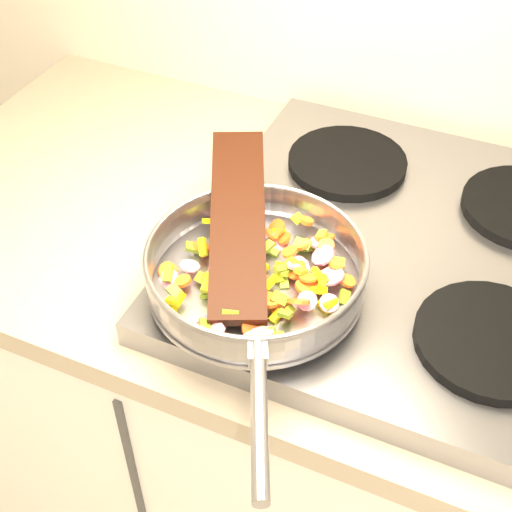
% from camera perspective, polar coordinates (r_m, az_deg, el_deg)
% --- Properties ---
extents(cooktop, '(0.60, 0.60, 0.04)m').
position_cam_1_polar(cooktop, '(1.05, 11.98, 0.18)').
color(cooktop, '#939399').
rests_on(cooktop, counter_top).
extents(grate_fl, '(0.19, 0.19, 0.02)m').
position_cam_1_polar(grate_fl, '(0.96, 1.97, -1.51)').
color(grate_fl, black).
rests_on(grate_fl, cooktop).
extents(grate_fr, '(0.19, 0.19, 0.02)m').
position_cam_1_polar(grate_fr, '(0.92, 18.33, -6.40)').
color(grate_fr, black).
rests_on(grate_fr, cooktop).
extents(grate_bl, '(0.19, 0.19, 0.02)m').
position_cam_1_polar(grate_bl, '(1.16, 7.31, 7.44)').
color(grate_bl, black).
rests_on(grate_bl, cooktop).
extents(saute_pan, '(0.32, 0.47, 0.06)m').
position_cam_1_polar(saute_pan, '(0.91, 0.00, -1.01)').
color(saute_pan, '#9E9EA5').
rests_on(saute_pan, grate_fl).
extents(vegetable_heap, '(0.25, 0.27, 0.05)m').
position_cam_1_polar(vegetable_heap, '(0.92, 0.49, -1.32)').
color(vegetable_heap, yellow).
rests_on(vegetable_heap, saute_pan).
extents(wooden_spatula, '(0.20, 0.32, 0.07)m').
position_cam_1_polar(wooden_spatula, '(0.94, -1.47, 2.90)').
color(wooden_spatula, black).
rests_on(wooden_spatula, saute_pan).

